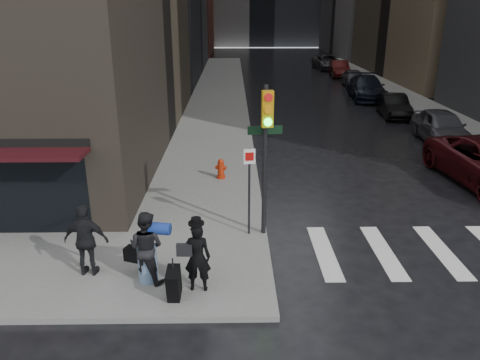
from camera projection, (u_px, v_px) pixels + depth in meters
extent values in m
plane|color=black|center=(192.00, 273.00, 11.66)|extent=(140.00, 140.00, 0.00)
cube|color=slate|center=(220.00, 91.00, 36.97)|extent=(4.00, 50.00, 0.15)
cube|color=slate|center=(389.00, 90.00, 37.17)|extent=(3.00, 50.00, 0.15)
cube|color=silver|center=(324.00, 252.00, 12.65)|extent=(0.50, 3.00, 0.01)
cube|color=silver|center=(383.00, 251.00, 12.68)|extent=(0.50, 3.00, 0.01)
cube|color=silver|center=(442.00, 251.00, 12.70)|extent=(0.50, 3.00, 0.01)
imported|color=black|center=(197.00, 257.00, 10.43)|extent=(0.61, 0.41, 1.65)
cylinder|color=black|center=(196.00, 223.00, 10.14)|extent=(0.35, 0.35, 0.04)
cylinder|color=black|center=(196.00, 221.00, 10.12)|extent=(0.22, 0.22, 0.13)
cube|color=black|center=(184.00, 250.00, 10.31)|extent=(0.35, 0.12, 0.29)
cube|color=black|center=(174.00, 284.00, 10.23)|extent=(0.29, 0.65, 0.83)
cylinder|color=black|center=(173.00, 266.00, 10.08)|extent=(0.03, 0.03, 0.38)
imported|color=black|center=(146.00, 247.00, 10.76)|extent=(1.03, 0.92, 1.76)
cube|color=black|center=(136.00, 254.00, 11.17)|extent=(0.59, 0.45, 0.33)
cylinder|color=navy|center=(159.00, 229.00, 10.62)|extent=(0.57, 0.37, 0.28)
imported|color=black|center=(86.00, 240.00, 11.03)|extent=(1.09, 0.52, 1.81)
cylinder|color=black|center=(265.00, 163.00, 12.70)|extent=(0.13, 0.13, 4.21)
cube|color=#D3960E|center=(267.00, 109.00, 11.95)|extent=(0.32, 0.22, 0.95)
cylinder|color=red|center=(268.00, 97.00, 11.75)|extent=(0.22, 0.08, 0.21)
cylinder|color=orange|center=(268.00, 110.00, 11.86)|extent=(0.22, 0.08, 0.21)
cylinder|color=#19E533|center=(268.00, 122.00, 11.97)|extent=(0.22, 0.08, 0.21)
cylinder|color=black|center=(249.00, 192.00, 12.93)|extent=(0.06, 0.06, 2.52)
cube|color=white|center=(249.00, 156.00, 12.54)|extent=(0.32, 0.06, 0.42)
cube|color=black|center=(265.00, 130.00, 12.46)|extent=(0.94, 0.15, 0.23)
cylinder|color=#AB250A|center=(221.00, 177.00, 17.72)|extent=(0.33, 0.33, 0.10)
cylinder|color=#AB250A|center=(221.00, 170.00, 17.64)|extent=(0.25, 0.25, 0.62)
sphere|color=#AB250A|center=(221.00, 162.00, 17.52)|extent=(0.23, 0.23, 0.23)
cylinder|color=#AB250A|center=(221.00, 168.00, 17.60)|extent=(0.43, 0.26, 0.14)
imported|color=#45454B|center=(441.00, 127.00, 22.72)|extent=(2.19, 4.78, 1.59)
imported|color=black|center=(394.00, 105.00, 28.29)|extent=(1.78, 4.20, 1.35)
imported|color=black|center=(367.00, 88.00, 33.77)|extent=(2.82, 5.80, 1.63)
imported|color=#444349|center=(354.00, 78.00, 39.35)|extent=(1.89, 4.17, 1.39)
imported|color=#3A0D0B|center=(339.00, 69.00, 44.86)|extent=(1.95, 4.66, 1.50)
imported|color=#47474B|center=(328.00, 62.00, 50.39)|extent=(2.88, 5.63, 1.52)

